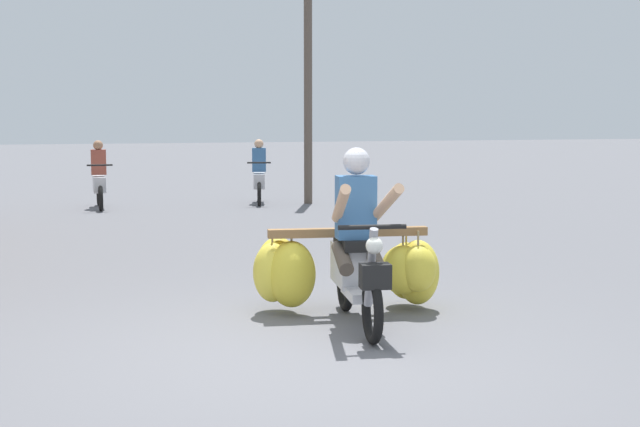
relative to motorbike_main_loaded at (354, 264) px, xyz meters
The scene contains 5 objects.
ground_plane 1.49m from the motorbike_main_loaded, 129.52° to the right, with size 120.00×120.00×0.00m, color slate.
motorbike_main_loaded is the anchor object (origin of this frame).
motorbike_distant_ahead_left 10.75m from the motorbike_main_loaded, 97.57° to the left, with size 0.50×1.62×1.40m.
motorbike_distant_ahead_right 10.70m from the motorbike_main_loaded, 79.42° to the left, with size 0.64×1.58×1.40m.
utility_pole 10.78m from the motorbike_main_loaded, 73.68° to the left, with size 0.18×0.18×5.04m, color brown.
Camera 1 is at (-1.95, -6.06, 1.82)m, focal length 47.08 mm.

